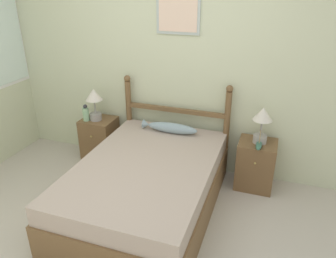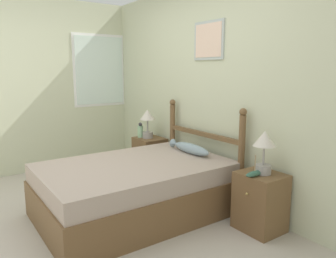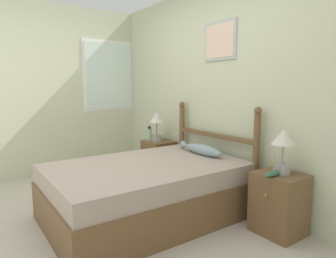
% 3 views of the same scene
% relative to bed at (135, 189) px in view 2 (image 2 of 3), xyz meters
% --- Properties ---
extents(ground_plane, '(16.00, 16.00, 0.00)m').
position_rel_bed_xyz_m(ground_plane, '(-0.07, -0.69, -0.28)').
color(ground_plane, '#B7AD9E').
extents(wall_back, '(6.40, 0.08, 2.55)m').
position_rel_bed_xyz_m(wall_back, '(-0.07, 1.04, 1.00)').
color(wall_back, beige).
rests_on(wall_back, ground_plane).
extents(wall_left, '(0.08, 6.40, 2.55)m').
position_rel_bed_xyz_m(wall_left, '(-2.19, -0.67, 1.00)').
color(wall_left, beige).
rests_on(wall_left, ground_plane).
extents(bed, '(1.30, 1.93, 0.56)m').
position_rel_bed_xyz_m(bed, '(0.00, 0.00, 0.00)').
color(bed, brown).
rests_on(bed, ground_plane).
extents(headboard, '(1.31, 0.08, 1.13)m').
position_rel_bed_xyz_m(headboard, '(0.00, 0.93, 0.34)').
color(headboard, brown).
rests_on(headboard, ground_plane).
extents(nightstand_left, '(0.41, 0.39, 0.56)m').
position_rel_bed_xyz_m(nightstand_left, '(-0.99, 0.80, 0.00)').
color(nightstand_left, brown).
rests_on(nightstand_left, ground_plane).
extents(nightstand_right, '(0.41, 0.39, 0.56)m').
position_rel_bed_xyz_m(nightstand_right, '(0.99, 0.80, 0.00)').
color(nightstand_right, brown).
rests_on(nightstand_right, ground_plane).
extents(table_lamp_left, '(0.21, 0.21, 0.41)m').
position_rel_bed_xyz_m(table_lamp_left, '(-1.01, 0.78, 0.55)').
color(table_lamp_left, gray).
rests_on(table_lamp_left, nightstand_left).
extents(table_lamp_right, '(0.21, 0.21, 0.41)m').
position_rel_bed_xyz_m(table_lamp_right, '(1.00, 0.80, 0.55)').
color(table_lamp_right, gray).
rests_on(table_lamp_right, nightstand_right).
extents(bottle, '(0.08, 0.08, 0.21)m').
position_rel_bed_xyz_m(bottle, '(-1.11, 0.72, 0.38)').
color(bottle, '#99C699').
rests_on(bottle, nightstand_left).
extents(model_boat, '(0.06, 0.22, 0.20)m').
position_rel_bed_xyz_m(model_boat, '(1.01, 0.68, 0.31)').
color(model_boat, '#386651').
rests_on(model_boat, nightstand_right).
extents(fish_pillow, '(0.66, 0.14, 0.12)m').
position_rel_bed_xyz_m(fish_pillow, '(-0.00, 0.74, 0.34)').
color(fish_pillow, '#8499A3').
rests_on(fish_pillow, bed).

